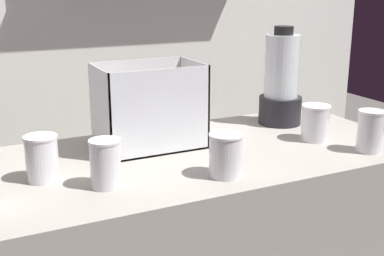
{
  "coord_description": "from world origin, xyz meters",
  "views": [
    {
      "loc": [
        -0.64,
        -1.32,
        1.41
      ],
      "look_at": [
        0.0,
        0.0,
        0.98
      ],
      "focal_mm": 47.74,
      "sensor_mm": 36.0,
      "label": 1
    }
  ],
  "objects_px": {
    "carrot_display_bin": "(146,122)",
    "juice_cup_beet_right": "(225,157)",
    "juice_cup_pomegranate_middle": "(106,166)",
    "juice_cup_pomegranate_far_right": "(315,125)",
    "blender_pitcher": "(281,84)",
    "juice_cup_orange_rightmost": "(370,134)",
    "juice_cup_beet_left": "(42,160)"
  },
  "relations": [
    {
      "from": "juice_cup_beet_left",
      "to": "juice_cup_beet_right",
      "type": "height_order",
      "value": "juice_cup_beet_left"
    },
    {
      "from": "juice_cup_beet_left",
      "to": "juice_cup_beet_right",
      "type": "xyz_separation_m",
      "value": [
        0.44,
        -0.18,
        -0.0
      ]
    },
    {
      "from": "blender_pitcher",
      "to": "juice_cup_beet_right",
      "type": "xyz_separation_m",
      "value": [
        -0.44,
        -0.37,
        -0.09
      ]
    },
    {
      "from": "juice_cup_pomegranate_middle",
      "to": "juice_cup_orange_rightmost",
      "type": "relative_size",
      "value": 0.97
    },
    {
      "from": "juice_cup_beet_right",
      "to": "juice_cup_orange_rightmost",
      "type": "height_order",
      "value": "juice_cup_orange_rightmost"
    },
    {
      "from": "carrot_display_bin",
      "to": "juice_cup_beet_right",
      "type": "relative_size",
      "value": 2.7
    },
    {
      "from": "blender_pitcher",
      "to": "juice_cup_pomegranate_middle",
      "type": "distance_m",
      "value": 0.81
    },
    {
      "from": "blender_pitcher",
      "to": "juice_cup_pomegranate_far_right",
      "type": "xyz_separation_m",
      "value": [
        -0.02,
        -0.22,
        -0.1
      ]
    },
    {
      "from": "juice_cup_pomegranate_middle",
      "to": "juice_cup_orange_rightmost",
      "type": "xyz_separation_m",
      "value": [
        0.81,
        -0.08,
        0.0
      ]
    },
    {
      "from": "carrot_display_bin",
      "to": "juice_cup_beet_right",
      "type": "distance_m",
      "value": 0.34
    },
    {
      "from": "juice_cup_pomegranate_middle",
      "to": "juice_cup_beet_right",
      "type": "xyz_separation_m",
      "value": [
        0.31,
        -0.07,
        -0.0
      ]
    },
    {
      "from": "juice_cup_beet_right",
      "to": "blender_pitcher",
      "type": "bearing_deg",
      "value": 40.15
    },
    {
      "from": "carrot_display_bin",
      "to": "blender_pitcher",
      "type": "relative_size",
      "value": 0.9
    },
    {
      "from": "juice_cup_beet_left",
      "to": "juice_cup_orange_rightmost",
      "type": "xyz_separation_m",
      "value": [
        0.94,
        -0.2,
        0.0
      ]
    },
    {
      "from": "carrot_display_bin",
      "to": "juice_cup_pomegranate_far_right",
      "type": "height_order",
      "value": "carrot_display_bin"
    },
    {
      "from": "carrot_display_bin",
      "to": "juice_cup_orange_rightmost",
      "type": "height_order",
      "value": "carrot_display_bin"
    },
    {
      "from": "juice_cup_beet_left",
      "to": "juice_cup_orange_rightmost",
      "type": "bearing_deg",
      "value": -11.82
    },
    {
      "from": "blender_pitcher",
      "to": "juice_cup_pomegranate_middle",
      "type": "xyz_separation_m",
      "value": [
        -0.75,
        -0.3,
        -0.09
      ]
    },
    {
      "from": "carrot_display_bin",
      "to": "blender_pitcher",
      "type": "distance_m",
      "value": 0.54
    },
    {
      "from": "carrot_display_bin",
      "to": "juice_cup_pomegranate_middle",
      "type": "relative_size",
      "value": 2.54
    },
    {
      "from": "blender_pitcher",
      "to": "juice_cup_pomegranate_far_right",
      "type": "bearing_deg",
      "value": -94.06
    },
    {
      "from": "juice_cup_beet_right",
      "to": "juice_cup_beet_left",
      "type": "bearing_deg",
      "value": 157.58
    },
    {
      "from": "carrot_display_bin",
      "to": "juice_cup_beet_left",
      "type": "distance_m",
      "value": 0.38
    },
    {
      "from": "juice_cup_pomegranate_far_right",
      "to": "juice_cup_beet_right",
      "type": "bearing_deg",
      "value": -160.32
    },
    {
      "from": "juice_cup_beet_right",
      "to": "juice_cup_pomegranate_far_right",
      "type": "bearing_deg",
      "value": 19.68
    },
    {
      "from": "blender_pitcher",
      "to": "juice_cup_beet_left",
      "type": "height_order",
      "value": "blender_pitcher"
    },
    {
      "from": "juice_cup_pomegranate_middle",
      "to": "juice_cup_pomegranate_far_right",
      "type": "distance_m",
      "value": 0.74
    },
    {
      "from": "juice_cup_beet_right",
      "to": "juice_cup_pomegranate_far_right",
      "type": "xyz_separation_m",
      "value": [
        0.42,
        0.15,
        -0.0
      ]
    },
    {
      "from": "juice_cup_pomegranate_middle",
      "to": "juice_cup_beet_right",
      "type": "bearing_deg",
      "value": -12.57
    },
    {
      "from": "juice_cup_orange_rightmost",
      "to": "juice_cup_beet_left",
      "type": "bearing_deg",
      "value": 168.18
    },
    {
      "from": "juice_cup_beet_left",
      "to": "juice_cup_beet_right",
      "type": "relative_size",
      "value": 1.04
    },
    {
      "from": "juice_cup_pomegranate_far_right",
      "to": "juice_cup_orange_rightmost",
      "type": "bearing_deg",
      "value": -65.9
    }
  ]
}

